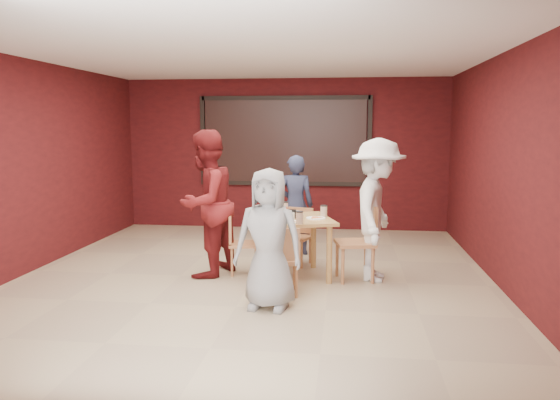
# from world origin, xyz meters

# --- Properties ---
(floor) EXTENTS (7.00, 7.00, 0.00)m
(floor) POSITION_xyz_m (0.00, 0.00, 0.00)
(floor) COLOR tan
(floor) RESTS_ON ground
(window_blinds) EXTENTS (3.00, 0.02, 1.50)m
(window_blinds) POSITION_xyz_m (0.00, 3.45, 1.65)
(window_blinds) COLOR black
(dining_table) EXTENTS (1.22, 1.22, 0.92)m
(dining_table) POSITION_xyz_m (0.47, 0.13, 0.67)
(dining_table) COLOR #AF8B48
(dining_table) RESTS_ON floor
(chair_front) EXTENTS (0.44, 0.44, 0.80)m
(chair_front) POSITION_xyz_m (0.45, -0.68, 0.45)
(chair_front) COLOR #AA6B42
(chair_front) RESTS_ON floor
(chair_back) EXTENTS (0.48, 0.48, 0.78)m
(chair_back) POSITION_xyz_m (0.49, 0.82, 0.44)
(chair_back) COLOR #AA6B42
(chair_back) RESTS_ON floor
(chair_left) EXTENTS (0.44, 0.44, 0.79)m
(chair_left) POSITION_xyz_m (-0.23, 0.20, 0.45)
(chair_left) COLOR #AA6B42
(chair_left) RESTS_ON floor
(chair_right) EXTENTS (0.54, 0.54, 0.95)m
(chair_right) POSITION_xyz_m (1.35, 0.10, 0.54)
(chair_right) COLOR #AA6B42
(chair_right) RESTS_ON floor
(diner_front) EXTENTS (0.79, 0.57, 1.49)m
(diner_front) POSITION_xyz_m (0.35, -1.10, 0.75)
(diner_front) COLOR gray
(diner_front) RESTS_ON floor
(diner_back) EXTENTS (0.57, 0.39, 1.50)m
(diner_back) POSITION_xyz_m (0.40, 1.41, 0.75)
(diner_back) COLOR #292E49
(diner_back) RESTS_ON floor
(diner_left) EXTENTS (0.99, 1.11, 1.88)m
(diner_left) POSITION_xyz_m (-0.63, 0.08, 0.94)
(diner_left) COLOR #601214
(diner_left) RESTS_ON floor
(diner_right) EXTENTS (0.84, 1.24, 1.78)m
(diner_right) POSITION_xyz_m (1.55, 0.13, 0.89)
(diner_right) COLOR white
(diner_right) RESTS_ON floor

